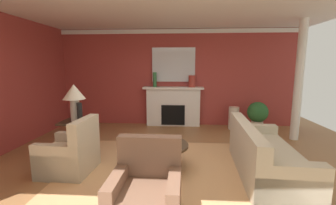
% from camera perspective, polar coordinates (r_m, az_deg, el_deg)
% --- Properties ---
extents(ground_plane, '(8.96, 8.96, 0.00)m').
position_cam_1_polar(ground_plane, '(4.40, 0.27, -15.23)').
color(ground_plane, olive).
extents(wall_fireplace, '(7.49, 0.12, 2.89)m').
position_cam_1_polar(wall_fireplace, '(7.05, 1.81, 6.17)').
color(wall_fireplace, '#9E3833').
rests_on(wall_fireplace, ground_plane).
extents(ceiling_panel, '(7.49, 6.56, 0.06)m').
position_cam_1_polar(ceiling_panel, '(4.44, 0.56, 23.58)').
color(ceiling_panel, white).
extents(crown_moulding, '(7.49, 0.08, 0.12)m').
position_cam_1_polar(crown_moulding, '(7.03, 1.85, 17.32)').
color(crown_moulding, white).
extents(area_rug, '(3.32, 2.74, 0.01)m').
position_cam_1_polar(area_rug, '(4.27, -1.94, -15.89)').
color(area_rug, tan).
rests_on(area_rug, ground_plane).
extents(fireplace, '(1.80, 0.35, 1.19)m').
position_cam_1_polar(fireplace, '(6.95, 1.31, -1.22)').
color(fireplace, white).
rests_on(fireplace, ground_plane).
extents(mantel_mirror, '(1.29, 0.04, 1.01)m').
position_cam_1_polar(mantel_mirror, '(6.95, 1.39, 9.39)').
color(mantel_mirror, silver).
extents(sofa, '(1.01, 2.15, 0.85)m').
position_cam_1_polar(sofa, '(4.24, 22.73, -12.55)').
color(sofa, '#BCB299').
rests_on(sofa, ground_plane).
extents(armchair_near_window, '(0.84, 0.84, 0.95)m').
position_cam_1_polar(armchair_near_window, '(4.35, -23.07, -11.92)').
color(armchair_near_window, '#C1B293').
rests_on(armchair_near_window, ground_plane).
extents(armchair_facing_fireplace, '(0.81, 0.81, 0.95)m').
position_cam_1_polar(armchair_facing_fireplace, '(2.91, -5.40, -22.17)').
color(armchair_facing_fireplace, brown).
rests_on(armchair_facing_fireplace, ground_plane).
extents(coffee_table, '(1.00, 1.00, 0.45)m').
position_cam_1_polar(coffee_table, '(4.14, -1.96, -11.76)').
color(coffee_table, '#3D2D1E').
rests_on(coffee_table, ground_plane).
extents(side_table, '(0.56, 0.56, 0.70)m').
position_cam_1_polar(side_table, '(5.13, -21.78, -7.52)').
color(side_table, '#3D2D1E').
rests_on(side_table, ground_plane).
extents(table_lamp, '(0.44, 0.44, 0.75)m').
position_cam_1_polar(table_lamp, '(4.97, -22.35, 1.65)').
color(table_lamp, beige).
rests_on(table_lamp, side_table).
extents(vase_mantel_left, '(0.11, 0.11, 0.44)m').
position_cam_1_polar(vase_mantel_left, '(6.84, -3.31, 5.72)').
color(vase_mantel_left, '#33703D').
rests_on(vase_mantel_left, fireplace).
extents(vase_on_side_table, '(0.10, 0.10, 0.40)m').
position_cam_1_polar(vase_on_side_table, '(4.85, -21.14, -2.37)').
color(vase_on_side_table, black).
rests_on(vase_on_side_table, side_table).
extents(vase_mantel_right, '(0.20, 0.20, 0.34)m').
position_cam_1_polar(vase_mantel_right, '(6.79, 5.98, 5.27)').
color(vase_mantel_right, '#9E3328').
rests_on(vase_mantel_right, fireplace).
extents(vase_tall_corner, '(0.29, 0.29, 0.65)m').
position_cam_1_polar(vase_tall_corner, '(6.85, 16.03, -3.76)').
color(vase_tall_corner, beige).
rests_on(vase_tall_corner, ground_plane).
extents(book_red_cover, '(0.21, 0.19, 0.03)m').
position_cam_1_polar(book_red_cover, '(4.01, -2.69, -10.50)').
color(book_red_cover, navy).
rests_on(book_red_cover, coffee_table).
extents(potted_plant, '(0.56, 0.56, 0.83)m').
position_cam_1_polar(potted_plant, '(6.78, 21.41, -2.72)').
color(potted_plant, '#BCB29E').
rests_on(potted_plant, ground_plane).
extents(column_white, '(0.20, 0.20, 2.89)m').
position_cam_1_polar(column_white, '(6.35, 29.81, 4.62)').
color(column_white, white).
rests_on(column_white, ground_plane).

